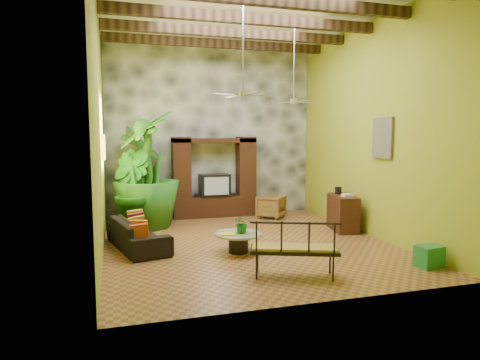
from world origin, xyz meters
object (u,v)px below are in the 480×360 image
object	(u,v)px
tall_plant_a	(142,173)
green_bin	(429,256)
entertainment_center	(214,183)
sofa	(138,234)
wicker_armchair	(271,206)
ceiling_fan_back	(294,93)
tall_plant_b	(131,190)
tall_plant_c	(147,170)
side_console	(343,213)
iron_bench	(296,246)
ceiling_fan_front	(243,83)
coffee_table	(238,240)

from	to	relation	value
tall_plant_a	green_bin	distance (m)	7.49
entertainment_center	sofa	distance (m)	3.79
entertainment_center	wicker_armchair	distance (m)	1.76
ceiling_fan_back	tall_plant_a	size ratio (longest dim) A/B	0.70
tall_plant_b	tall_plant_c	distance (m)	0.68
wicker_armchair	tall_plant_a	xyz separation A→B (m)	(-3.54, 0.66, 1.01)
sofa	side_console	xyz separation A→B (m)	(4.97, 0.28, 0.13)
tall_plant_c	green_bin	xyz separation A→B (m)	(4.62, -4.79, -1.28)
sofa	tall_plant_c	distance (m)	2.34
entertainment_center	iron_bench	size ratio (longest dim) A/B	1.55
sofa	side_console	world-z (taller)	side_console
entertainment_center	sofa	size ratio (longest dim) A/B	1.15
sofa	iron_bench	distance (m)	3.60
tall_plant_a	green_bin	bearing A→B (deg)	-50.73
sofa	green_bin	distance (m)	5.70
tall_plant_c	ceiling_fan_front	bearing A→B (deg)	-55.84
ceiling_fan_front	iron_bench	xyz separation A→B (m)	(0.31, -2.04, -2.86)
ceiling_fan_front	sofa	world-z (taller)	ceiling_fan_front
tall_plant_c	green_bin	world-z (taller)	tall_plant_c
entertainment_center	green_bin	xyz separation A→B (m)	(2.65, -5.71, -0.77)
iron_bench	green_bin	distance (m)	2.57
sofa	tall_plant_c	bearing A→B (deg)	-23.32
ceiling_fan_back	tall_plant_c	distance (m)	4.18
ceiling_fan_front	ceiling_fan_back	size ratio (longest dim) A/B	1.00
iron_bench	side_console	world-z (taller)	iron_bench
tall_plant_b	iron_bench	distance (m)	5.06
tall_plant_b	green_bin	distance (m)	6.81
entertainment_center	ceiling_fan_front	distance (m)	4.30
tall_plant_b	iron_bench	xyz separation A→B (m)	(2.49, -4.38, -0.47)
tall_plant_b	side_console	world-z (taller)	tall_plant_b
ceiling_fan_front	sofa	bearing A→B (deg)	163.94
iron_bench	green_bin	xyz separation A→B (m)	(2.54, -0.13, -0.35)
ceiling_fan_front	sofa	size ratio (longest dim) A/B	0.89
ceiling_fan_front	tall_plant_c	xyz separation A→B (m)	(-1.77, 2.61, -1.92)
tall_plant_c	side_console	xyz separation A→B (m)	(4.62, -1.72, -1.04)
side_console	green_bin	xyz separation A→B (m)	(0.00, -3.07, -0.24)
entertainment_center	coffee_table	bearing A→B (deg)	-95.73
wicker_armchair	side_console	bearing A→B (deg)	71.80
iron_bench	ceiling_fan_front	bearing A→B (deg)	119.38
tall_plant_b	entertainment_center	bearing A→B (deg)	26.80
side_console	tall_plant_c	bearing A→B (deg)	171.08
ceiling_fan_back	sofa	world-z (taller)	ceiling_fan_back
wicker_armchair	coffee_table	xyz separation A→B (m)	(-1.89, -3.20, -0.06)
ceiling_fan_back	tall_plant_b	distance (m)	4.70
tall_plant_b	tall_plant_c	xyz separation A→B (m)	(0.41, 0.27, 0.47)
entertainment_center	sofa	bearing A→B (deg)	-128.38
ceiling_fan_front	ceiling_fan_back	distance (m)	2.41
green_bin	tall_plant_c	bearing A→B (deg)	133.99
wicker_armchair	green_bin	size ratio (longest dim) A/B	1.59
entertainment_center	wicker_armchair	bearing A→B (deg)	-23.12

